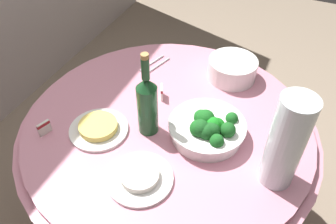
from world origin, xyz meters
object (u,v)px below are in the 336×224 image
at_px(serving_tongs, 154,65).
at_px(decorative_fruit_vase, 285,147).
at_px(wine_bottle, 147,104).
at_px(food_plate_noodles, 99,128).
at_px(label_placard_front, 162,91).
at_px(broccoli_bowl, 208,129).
at_px(plate_stack, 232,69).
at_px(food_plate_rice, 140,177).
at_px(label_placard_mid, 44,127).

bearing_deg(serving_tongs, decorative_fruit_vase, -122.30).
height_order(wine_bottle, food_plate_noodles, wine_bottle).
height_order(food_plate_noodles, label_placard_front, label_placard_front).
relative_size(broccoli_bowl, plate_stack, 1.33).
relative_size(broccoli_bowl, food_plate_rice, 1.27).
bearing_deg(decorative_fruit_vase, plate_stack, 31.51).
bearing_deg(food_plate_noodles, serving_tongs, -1.13).
distance_m(food_plate_noodles, label_placard_front, 0.30).
height_order(food_plate_rice, label_placard_mid, label_placard_mid).
xyz_separation_m(plate_stack, decorative_fruit_vase, (-0.46, -0.28, 0.11)).
distance_m(wine_bottle, food_plate_rice, 0.26).
xyz_separation_m(serving_tongs, label_placard_front, (-0.18, -0.13, 0.03)).
distance_m(wine_bottle, decorative_fruit_vase, 0.48).
distance_m(broccoli_bowl, plate_stack, 0.39).
height_order(broccoli_bowl, food_plate_noodles, broccoli_bowl).
xyz_separation_m(wine_bottle, decorative_fruit_vase, (-0.03, -0.48, 0.02)).
height_order(decorative_fruit_vase, label_placard_front, decorative_fruit_vase).
relative_size(serving_tongs, label_placard_front, 3.02).
height_order(plate_stack, label_placard_front, plate_stack).
bearing_deg(plate_stack, broccoli_bowl, -176.80).
bearing_deg(plate_stack, wine_bottle, 156.16).
xyz_separation_m(decorative_fruit_vase, serving_tongs, (0.40, 0.63, -0.15)).
bearing_deg(label_placard_mid, food_plate_rice, -96.04).
height_order(serving_tongs, food_plate_rice, food_plate_rice).
relative_size(wine_bottle, food_plate_rice, 1.53).
bearing_deg(label_placard_front, decorative_fruit_vase, -113.02).
relative_size(wine_bottle, label_placard_mid, 6.11).
bearing_deg(serving_tongs, food_plate_noodles, 178.87).
xyz_separation_m(broccoli_bowl, plate_stack, (0.39, 0.02, -0.00)).
bearing_deg(wine_bottle, label_placard_mid, 117.03).
distance_m(wine_bottle, label_placard_front, 0.21).
bearing_deg(food_plate_noodles, label_placard_front, -26.54).
xyz_separation_m(wine_bottle, label_placard_front, (0.19, 0.03, -0.10)).
bearing_deg(wine_bottle, food_plate_noodles, 116.24).
height_order(broccoli_bowl, wine_bottle, wine_bottle).
relative_size(plate_stack, serving_tongs, 1.27).
relative_size(decorative_fruit_vase, label_placard_mid, 6.18).
bearing_deg(label_placard_mid, broccoli_bowl, -68.16).
height_order(serving_tongs, label_placard_mid, label_placard_mid).
xyz_separation_m(serving_tongs, food_plate_rice, (-0.59, -0.23, 0.01)).
height_order(label_placard_front, label_placard_mid, same).
relative_size(label_placard_front, label_placard_mid, 1.00).
bearing_deg(broccoli_bowl, wine_bottle, 102.78).
distance_m(broccoli_bowl, wine_bottle, 0.23).
relative_size(serving_tongs, food_plate_rice, 0.75).
bearing_deg(label_placard_front, serving_tongs, 34.28).
bearing_deg(label_placard_mid, food_plate_noodles, -62.22).
xyz_separation_m(wine_bottle, serving_tongs, (0.37, 0.16, -0.12)).
xyz_separation_m(broccoli_bowl, serving_tongs, (0.32, 0.37, -0.04)).
height_order(wine_bottle, food_plate_rice, wine_bottle).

